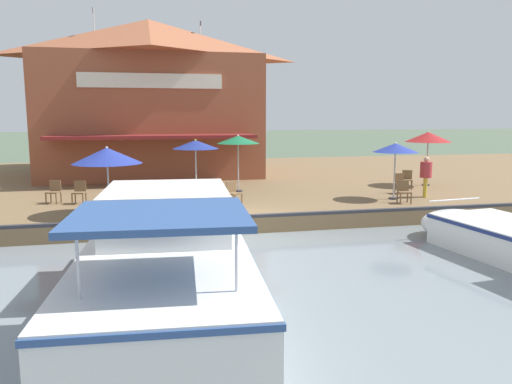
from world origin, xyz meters
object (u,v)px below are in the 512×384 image
patio_umbrella_far_corner (196,145)px  motorboat_fourth_along (167,255)px  waterfront_restaurant (151,97)px  cafe_chair_beside_entrance (54,191)px  cafe_chair_mid_patio (404,191)px  patio_umbrella_mid_patio_left (107,156)px  cafe_chair_far_corner_seat (79,191)px  person_at_quay_edge (426,172)px  patio_umbrella_near_quay_edge (396,148)px  cafe_chair_under_first_umbrella (233,192)px  patio_umbrella_back_row (238,140)px  tree_upstream_bank (69,101)px  tree_downstream_bank (101,97)px  patio_umbrella_by_entrance (428,137)px  cafe_chair_back_row_seat (401,182)px  cafe_chair_facing_river (407,179)px

patio_umbrella_far_corner → motorboat_fourth_along: 9.17m
waterfront_restaurant → cafe_chair_beside_entrance: bearing=-23.1°
cafe_chair_mid_patio → motorboat_fourth_along: motorboat_fourth_along is taller
patio_umbrella_mid_patio_left → cafe_chair_far_corner_seat: (-2.42, -1.24, -1.51)m
cafe_chair_mid_patio → person_at_quay_edge: person_at_quay_edge is taller
patio_umbrella_near_quay_edge → cafe_chair_under_first_umbrella: (-0.19, -6.46, -1.56)m
patio_umbrella_far_corner → patio_umbrella_back_row: size_ratio=0.96×
tree_upstream_bank → tree_downstream_bank: (2.56, 2.10, 0.17)m
patio_umbrella_by_entrance → cafe_chair_beside_entrance: (1.26, -16.46, -1.82)m
tree_upstream_bank → tree_downstream_bank: bearing=39.3°
patio_umbrella_mid_patio_left → cafe_chair_beside_entrance: size_ratio=2.70×
cafe_chair_mid_patio → waterfront_restaurant: bearing=-142.4°
waterfront_restaurant → cafe_chair_back_row_seat: bearing=46.6°
cafe_chair_beside_entrance → cafe_chair_facing_river: 14.95m
cafe_chair_back_row_seat → motorboat_fourth_along: motorboat_fourth_along is taller
waterfront_restaurant → cafe_chair_beside_entrance: 10.50m
cafe_chair_facing_river → cafe_chair_beside_entrance: bearing=-88.6°
cafe_chair_back_row_seat → motorboat_fourth_along: (8.57, -10.24, -0.17)m
patio_umbrella_by_entrance → cafe_chair_far_corner_seat: size_ratio=3.03×
cafe_chair_far_corner_seat → motorboat_fourth_along: size_ratio=0.09×
waterfront_restaurant → cafe_chair_under_first_umbrella: size_ratio=14.08×
cafe_chair_under_first_umbrella → cafe_chair_beside_entrance: same height
cafe_chair_facing_river → cafe_chair_mid_patio: bearing=-31.1°
patio_umbrella_by_entrance → patio_umbrella_back_row: bearing=-90.2°
waterfront_restaurant → motorboat_fourth_along: 18.69m
motorboat_fourth_along → tree_upstream_bank: 23.91m
cafe_chair_far_corner_seat → person_at_quay_edge: size_ratio=0.51×
patio_umbrella_mid_patio_left → cafe_chair_far_corner_seat: bearing=-152.9°
patio_umbrella_back_row → tree_upstream_bank: (-12.51, -8.48, 1.92)m
patio_umbrella_near_quay_edge → cafe_chair_far_corner_seat: (-1.67, -12.11, -1.56)m
patio_umbrella_by_entrance → motorboat_fourth_along: 16.57m
waterfront_restaurant → patio_umbrella_back_row: 8.72m
patio_umbrella_back_row → cafe_chair_facing_river: bearing=82.9°
motorboat_fourth_along → patio_umbrella_back_row: bearing=161.4°
patio_umbrella_near_quay_edge → tree_upstream_bank: bearing=-138.1°
patio_umbrella_far_corner → cafe_chair_back_row_seat: (0.28, 8.70, -1.69)m
patio_umbrella_near_quay_edge → cafe_chair_mid_patio: size_ratio=2.66×
waterfront_restaurant → patio_umbrella_mid_patio_left: waterfront_restaurant is taller
patio_umbrella_near_quay_edge → patio_umbrella_back_row: 6.57m
cafe_chair_mid_patio → motorboat_fourth_along: bearing=-55.2°
patio_umbrella_back_row → tree_upstream_bank: bearing=-145.9°
cafe_chair_beside_entrance → tree_downstream_bank: size_ratio=0.14×
waterfront_restaurant → cafe_chair_beside_entrance: (8.99, -3.84, -3.84)m
patio_umbrella_near_quay_edge → person_at_quay_edge: bearing=96.3°
patio_umbrella_far_corner → cafe_chair_under_first_umbrella: size_ratio=2.81×
waterfront_restaurant → patio_umbrella_near_quay_edge: 14.51m
cafe_chair_under_first_umbrella → tree_upstream_bank: 17.79m
person_at_quay_edge → waterfront_restaurant: bearing=-135.3°
person_at_quay_edge → patio_umbrella_mid_patio_left: bearing=-85.8°
patio_umbrella_near_quay_edge → cafe_chair_back_row_seat: (-1.29, 1.01, -1.56)m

